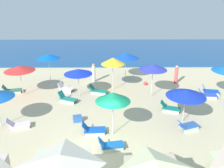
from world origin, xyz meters
name	(u,v)px	position (x,y,z in m)	size (l,w,h in m)	color
ground_plane	(97,153)	(0.00, 0.00, 0.00)	(60.00, 60.00, 0.00)	beige
ocean	(105,51)	(0.00, 22.37, 0.06)	(60.00, 15.26, 0.12)	navy
umbrella_0	(19,68)	(-6.34, 7.54, 2.23)	(2.36, 2.36, 2.43)	silver
lounge_chair_0_0	(12,90)	(-7.40, 7.90, 0.24)	(1.58, 0.96, 0.72)	silver
umbrella_1	(186,93)	(5.39, 3.18, 2.00)	(2.46, 2.46, 2.21)	silver
lounge_chair_1_0	(170,108)	(4.86, 4.61, 0.25)	(1.50, 1.03, 0.68)	silver
lounge_chair_1_1	(188,126)	(5.39, 2.21, 0.28)	(1.40, 1.02, 0.67)	silver
umbrella_2	(113,61)	(0.95, 8.53, 2.54)	(1.97, 1.97, 2.81)	silver
lounge_chair_2_0	(98,91)	(-0.31, 7.78, 0.24)	(1.62, 0.97, 0.70)	silver
umbrella_3	(126,56)	(2.16, 11.05, 2.29)	(2.46, 2.46, 2.53)	silver
lounge_chair_4_0	(18,125)	(-4.95, 2.51, 0.24)	(1.49, 0.92, 0.65)	silver
umbrella_5	(113,97)	(0.86, 1.80, 2.40)	(1.99, 1.99, 2.67)	silver
lounge_chair_5_0	(93,130)	(-0.32, 1.89, 0.24)	(1.41, 0.73, 0.69)	silver
lounge_chair_5_1	(110,145)	(0.70, 0.34, 0.27)	(1.44, 0.82, 0.72)	silver
umbrella_6	(48,56)	(-4.75, 10.27, 2.46)	(2.10, 2.10, 2.66)	silver
umbrella_7	(153,67)	(3.98, 7.10, 2.46)	(2.17, 2.17, 2.67)	silver
umbrella_8	(78,71)	(-1.76, 7.30, 2.05)	(2.21, 2.21, 2.26)	silver
lounge_chair_8_0	(66,88)	(-3.02, 8.23, 0.28)	(1.43, 1.03, 0.74)	silver
lounge_chair_8_1	(67,99)	(-2.55, 6.21, 0.26)	(1.57, 1.12, 0.77)	silver
lounge_chair_9_0	(207,95)	(8.31, 6.83, 0.25)	(1.49, 0.81, 0.69)	silver
lounge_chair_9_1	(210,91)	(8.86, 7.61, 0.24)	(1.40, 0.86, 0.67)	silver
beachgoer_2	(94,73)	(-0.79, 10.46, 0.83)	(0.44, 0.44, 1.73)	silver
beachgoer_3	(176,75)	(6.66, 9.96, 0.81)	(0.33, 0.33, 1.69)	#DF565B
cooler_box_0	(77,119)	(-1.40, 3.25, 0.21)	(0.56, 0.37, 0.41)	#2D5FAF
beach_ball_1	(145,83)	(3.85, 9.55, 0.17)	(0.34, 0.34, 0.34)	#E1413D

